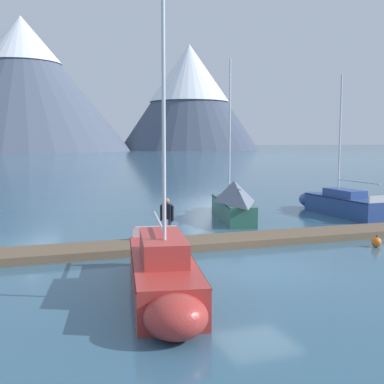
{
  "coord_description": "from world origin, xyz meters",
  "views": [
    {
      "loc": [
        -7.5,
        -13.91,
        4.28
      ],
      "look_at": [
        0.0,
        6.0,
        2.0
      ],
      "focal_mm": 45.54,
      "sensor_mm": 36.0,
      "label": 1
    }
  ],
  "objects_px": {
    "sailboat_second_berth": "(164,274)",
    "person_on_dock": "(167,216)",
    "sailboat_mid_dock_port": "(232,200)",
    "mooring_buoy_channel_marker": "(376,242)",
    "sailboat_mid_dock_starboard": "(338,203)"
  },
  "relations": [
    {
      "from": "sailboat_mid_dock_port",
      "to": "sailboat_mid_dock_starboard",
      "type": "distance_m",
      "value": 6.5
    },
    {
      "from": "person_on_dock",
      "to": "mooring_buoy_channel_marker",
      "type": "relative_size",
      "value": 3.52
    },
    {
      "from": "sailboat_mid_dock_port",
      "to": "person_on_dock",
      "type": "xyz_separation_m",
      "value": [
        -5.53,
        -5.71,
        0.26
      ]
    },
    {
      "from": "sailboat_mid_dock_port",
      "to": "mooring_buoy_channel_marker",
      "type": "xyz_separation_m",
      "value": [
        2.38,
        -8.56,
        -0.8
      ]
    },
    {
      "from": "sailboat_second_berth",
      "to": "mooring_buoy_channel_marker",
      "type": "distance_m",
      "value": 10.35
    },
    {
      "from": "sailboat_second_berth",
      "to": "person_on_dock",
      "type": "bearing_deg",
      "value": 71.46
    },
    {
      "from": "sailboat_mid_dock_starboard",
      "to": "person_on_dock",
      "type": "bearing_deg",
      "value": -157.61
    },
    {
      "from": "sailboat_mid_dock_port",
      "to": "mooring_buoy_channel_marker",
      "type": "relative_size",
      "value": 18.12
    },
    {
      "from": "mooring_buoy_channel_marker",
      "to": "person_on_dock",
      "type": "bearing_deg",
      "value": 160.16
    },
    {
      "from": "sailboat_second_berth",
      "to": "sailboat_mid_dock_port",
      "type": "distance_m",
      "value": 13.82
    },
    {
      "from": "sailboat_mid_dock_port",
      "to": "mooring_buoy_channel_marker",
      "type": "bearing_deg",
      "value": -74.48
    },
    {
      "from": "person_on_dock",
      "to": "mooring_buoy_channel_marker",
      "type": "xyz_separation_m",
      "value": [
        7.91,
        -2.85,
        -1.06
      ]
    },
    {
      "from": "sailboat_second_berth",
      "to": "mooring_buoy_channel_marker",
      "type": "bearing_deg",
      "value": 17.08
    },
    {
      "from": "sailboat_mid_dock_starboard",
      "to": "mooring_buoy_channel_marker",
      "type": "height_order",
      "value": "sailboat_mid_dock_starboard"
    },
    {
      "from": "sailboat_second_berth",
      "to": "mooring_buoy_channel_marker",
      "type": "xyz_separation_m",
      "value": [
        9.88,
        3.04,
        -0.47
      ]
    }
  ]
}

